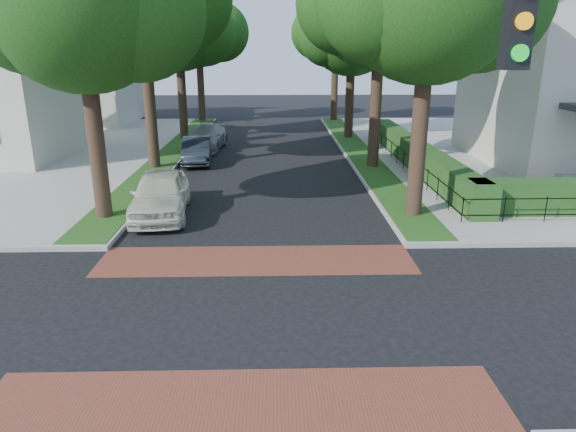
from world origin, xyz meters
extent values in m
plane|color=black|center=(0.00, 0.00, 0.00)|extent=(120.00, 120.00, 0.00)
cube|color=brown|center=(0.00, 3.20, 0.01)|extent=(9.00, 2.20, 0.01)
cube|color=brown|center=(0.00, -3.20, 0.01)|extent=(9.00, 2.20, 0.01)
cube|color=#1F4012|center=(5.40, 19.10, 0.16)|extent=(1.60, 29.80, 0.02)
cube|color=#1F4012|center=(-5.40, 19.10, 0.16)|extent=(1.60, 29.80, 0.02)
cylinder|color=black|center=(5.50, 7.00, 3.83)|extent=(0.56, 0.56, 7.35)
cylinder|color=black|center=(5.50, 15.00, 4.00)|extent=(0.56, 0.56, 7.70)
sphere|color=#163B10|center=(7.31, 15.30, 7.67)|extent=(4.95, 4.95, 4.95)
sphere|color=#163B10|center=(3.85, 14.80, 7.77)|extent=(4.62, 4.62, 4.62)
cylinder|color=black|center=(5.50, 24.00, 3.47)|extent=(0.56, 0.56, 6.65)
sphere|color=#163B10|center=(5.50, 24.00, 6.99)|extent=(5.80, 5.80, 5.80)
sphere|color=#163B10|center=(7.09, 24.30, 6.59)|extent=(4.35, 4.35, 4.35)
sphere|color=#163B10|center=(4.05, 23.80, 6.69)|extent=(4.06, 4.06, 4.06)
sphere|color=#163B10|center=(5.60, 25.45, 7.49)|extent=(3.77, 3.77, 3.77)
cylinder|color=black|center=(5.50, 33.00, 3.65)|extent=(0.56, 0.56, 7.00)
sphere|color=#163B10|center=(5.50, 33.00, 7.35)|extent=(6.00, 6.00, 6.00)
sphere|color=#163B10|center=(7.15, 33.30, 6.95)|extent=(4.50, 4.50, 4.50)
sphere|color=#163B10|center=(4.00, 32.80, 7.05)|extent=(4.20, 4.20, 4.20)
sphere|color=#163B10|center=(5.60, 34.50, 7.85)|extent=(3.90, 3.90, 3.90)
cylinder|color=black|center=(-5.50, 7.00, 3.65)|extent=(0.56, 0.56, 7.00)
sphere|color=#163B10|center=(-3.85, 7.30, 6.95)|extent=(4.50, 4.50, 4.50)
sphere|color=#163B10|center=(-7.00, 6.80, 7.05)|extent=(4.20, 4.20, 4.20)
cylinder|color=black|center=(-5.50, 15.00, 4.17)|extent=(0.56, 0.56, 8.05)
cylinder|color=black|center=(-5.50, 24.00, 3.58)|extent=(0.56, 0.56, 6.86)
sphere|color=#163B10|center=(-5.50, 24.00, 7.21)|extent=(5.60, 5.60, 5.60)
sphere|color=#163B10|center=(-3.96, 24.30, 6.81)|extent=(4.20, 4.20, 4.20)
sphere|color=#163B10|center=(-6.90, 23.80, 6.91)|extent=(3.92, 3.92, 3.92)
sphere|color=#163B10|center=(-5.40, 25.40, 7.71)|extent=(3.64, 3.64, 3.64)
cylinder|color=black|center=(-5.50, 33.00, 3.72)|extent=(0.56, 0.56, 7.14)
sphere|color=#163B10|center=(-5.50, 33.00, 7.49)|extent=(6.20, 6.20, 6.20)
sphere|color=#163B10|center=(-3.79, 33.30, 7.09)|extent=(4.65, 4.65, 4.65)
sphere|color=#163B10|center=(-7.05, 32.80, 7.19)|extent=(4.34, 4.34, 4.34)
sphere|color=#163B10|center=(-5.40, 34.55, 7.99)|extent=(4.03, 4.03, 4.03)
cube|color=#1E4819|center=(7.70, 15.00, 0.75)|extent=(1.00, 18.00, 1.20)
cube|color=beige|center=(-15.50, 32.00, 3.40)|extent=(9.00, 8.00, 6.50)
cube|color=brown|center=(-12.80, 30.40, 8.47)|extent=(0.80, 0.80, 3.64)
cube|color=black|center=(3.20, -4.60, 6.05)|extent=(0.28, 0.22, 1.00)
cylinder|color=orange|center=(3.20, -4.73, 6.05)|extent=(0.18, 0.05, 0.18)
cylinder|color=#0CB226|center=(3.20, -4.73, 5.73)|extent=(0.18, 0.05, 0.18)
imported|color=silver|center=(-3.60, 7.52, 0.82)|extent=(2.39, 4.96, 1.63)
imported|color=#1C232B|center=(-3.60, 16.65, 0.68)|extent=(1.81, 4.23, 1.36)
imported|color=gray|center=(-3.60, 20.50, 0.72)|extent=(2.44, 5.13, 1.44)
camera|label=1|loc=(0.56, -10.44, 5.76)|focal=32.00mm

